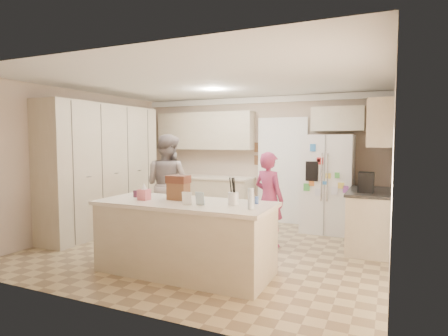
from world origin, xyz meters
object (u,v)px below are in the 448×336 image
at_px(teen_boy, 167,185).
at_px(teen_girl, 269,199).
at_px(island_base, 185,239).
at_px(utensil_crock, 233,198).
at_px(refrigerator, 328,184).
at_px(dollhouse_body, 178,191).
at_px(tissue_box, 144,195).
at_px(coffee_maker, 366,182).

bearing_deg(teen_boy, teen_girl, -173.60).
height_order(island_base, teen_boy, teen_boy).
bearing_deg(utensil_crock, refrigerator, 76.97).
relative_size(teen_boy, teen_girl, 1.19).
distance_m(dollhouse_body, teen_girl, 1.73).
height_order(tissue_box, teen_boy, teen_boy).
xyz_separation_m(island_base, teen_boy, (-1.26, 1.56, 0.46)).
bearing_deg(teen_girl, utensil_crock, 114.61).
xyz_separation_m(coffee_maker, dollhouse_body, (-2.20, -1.80, -0.03)).
xyz_separation_m(tissue_box, dollhouse_body, (0.40, 0.20, 0.04)).
relative_size(dollhouse_body, teen_boy, 0.14).
height_order(teen_boy, teen_girl, teen_boy).
xyz_separation_m(refrigerator, utensil_crock, (-0.67, -2.91, 0.10)).
relative_size(refrigerator, coffee_maker, 6.00).
xyz_separation_m(refrigerator, tissue_box, (-1.87, -3.06, 0.10)).
relative_size(island_base, utensil_crock, 14.67).
bearing_deg(teen_boy, utensil_crock, 145.94).
bearing_deg(island_base, utensil_crock, 4.40).
bearing_deg(teen_boy, tissue_box, 117.49).
bearing_deg(refrigerator, dollhouse_body, -117.73).
bearing_deg(tissue_box, dollhouse_body, 26.57).
height_order(dollhouse_body, teen_girl, teen_girl).
bearing_deg(dollhouse_body, tissue_box, -153.43).
distance_m(coffee_maker, teen_girl, 1.50).
height_order(utensil_crock, teen_girl, teen_girl).
bearing_deg(teen_girl, refrigerator, -95.22).
bearing_deg(coffee_maker, utensil_crock, -127.12).
height_order(utensil_crock, dollhouse_body, dollhouse_body).
relative_size(utensil_crock, tissue_box, 1.07).
height_order(coffee_maker, island_base, coffee_maker).
xyz_separation_m(refrigerator, teen_girl, (-0.71, -1.33, -0.14)).
xyz_separation_m(coffee_maker, teen_boy, (-3.31, -0.34, -0.17)).
bearing_deg(coffee_maker, teen_boy, -174.18).
bearing_deg(utensil_crock, teen_girl, 91.52).
bearing_deg(teen_boy, coffee_maker, -169.92).
xyz_separation_m(island_base, dollhouse_body, (-0.15, 0.10, 0.60)).
height_order(coffee_maker, teen_girl, teen_girl).
xyz_separation_m(utensil_crock, tissue_box, (-1.20, -0.15, -0.00)).
height_order(refrigerator, teen_girl, refrigerator).
bearing_deg(island_base, teen_boy, 128.96).
xyz_separation_m(dollhouse_body, teen_boy, (-1.11, 1.46, -0.13)).
height_order(refrigerator, teen_boy, teen_boy).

